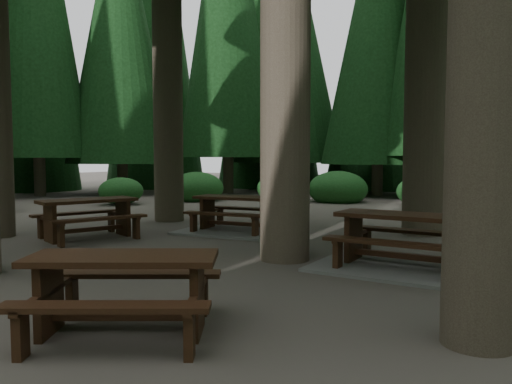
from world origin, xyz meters
The scene contains 7 objects.
ground centered at (0.00, 0.00, 0.00)m, with size 80.00×80.00×0.00m, color #4C463E.
picnic_table_a centered at (2.72, 0.42, 0.31)m, with size 2.69×2.28×0.87m.
picnic_table_b centered at (-3.82, 0.22, 0.57)m, with size 2.23×2.44×0.85m.
picnic_table_c centered at (-1.51, 2.55, 0.29)m, with size 2.60×2.20×0.84m.
picnic_table_d centered at (3.16, 5.54, 0.44)m, with size 1.84×1.65×0.67m.
picnic_table_e centered at (0.89, -3.83, 0.52)m, with size 2.30×2.15×0.79m.
shrub_ring centered at (0.70, 0.75, 0.40)m, with size 23.86×24.64×1.49m.
Camera 1 is at (4.29, -7.48, 1.74)m, focal length 35.00 mm.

